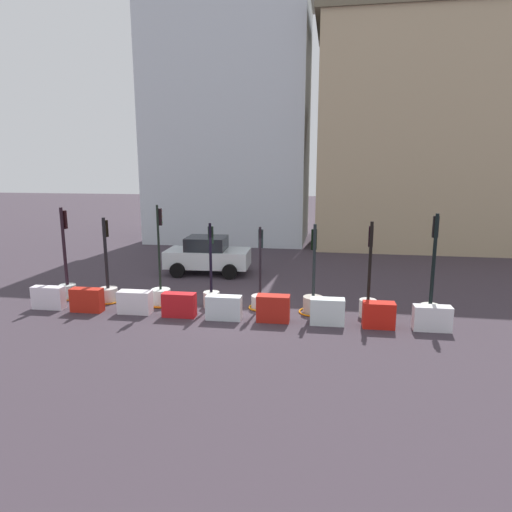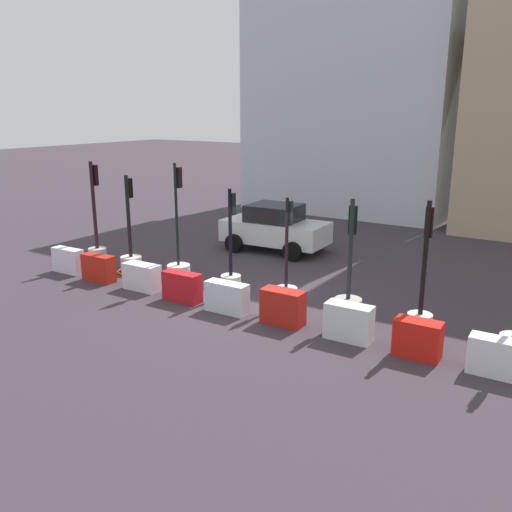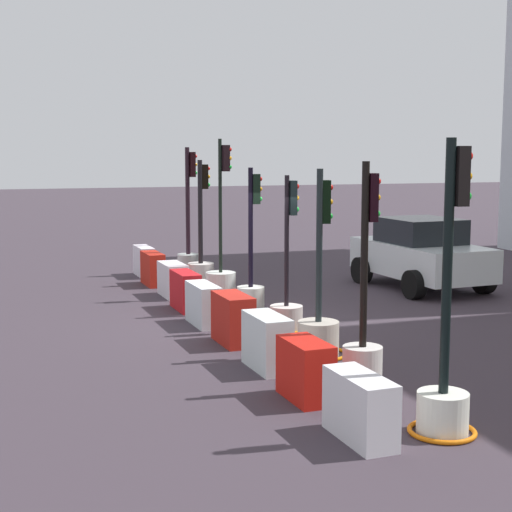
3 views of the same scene
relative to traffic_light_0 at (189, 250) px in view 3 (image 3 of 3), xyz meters
The scene contains 19 objects.
ground_plane 6.49m from the traffic_light_0, ahead, with size 120.00×120.00×0.00m, color #3C323B.
traffic_light_0 is the anchor object (origin of this frame).
traffic_light_1 1.71m from the traffic_light_0, ahead, with size 0.93×0.93×3.13m.
traffic_light_2 3.80m from the traffic_light_0, ahead, with size 0.89×0.89×3.62m.
traffic_light_3 5.64m from the traffic_light_0, ahead, with size 0.57×0.57×3.01m.
traffic_light_4 7.38m from the traffic_light_0, ahead, with size 0.82×0.82×2.90m.
traffic_light_5 9.24m from the traffic_light_0, ahead, with size 0.97×0.97×3.06m.
traffic_light_6 11.05m from the traffic_light_0, ahead, with size 0.57×0.57×3.20m.
traffic_light_7 13.03m from the traffic_light_0, ahead, with size 0.82×0.82×3.48m.
construction_barrier_0 1.28m from the traffic_light_0, 88.03° to the right, with size 1.13×0.40×0.80m.
construction_barrier_1 2.05m from the traffic_light_0, 40.52° to the right, with size 1.11×0.43×0.82m.
construction_barrier_2 3.48m from the traffic_light_0, 20.30° to the right, with size 1.14×0.51×0.78m.
construction_barrier_3 5.04m from the traffic_light_0, 14.99° to the right, with size 1.12×0.44×0.81m.
construction_barrier_4 6.53m from the traffic_light_0, 11.73° to the right, with size 1.17×0.45×0.80m.
construction_barrier_5 8.10m from the traffic_light_0, ahead, with size 1.07×0.51×0.87m.
construction_barrier_6 9.81m from the traffic_light_0, ahead, with size 1.09×0.48×0.85m.
construction_barrier_7 11.38m from the traffic_light_0, ahead, with size 0.99×0.50×0.81m.
construction_barrier_8 12.95m from the traffic_light_0, ahead, with size 1.13×0.47×0.77m.
car_white_van 6.34m from the traffic_light_0, 49.33° to the left, with size 3.92×2.38×1.72m.
Camera 3 is at (14.29, -4.84, 3.32)m, focal length 54.83 mm.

